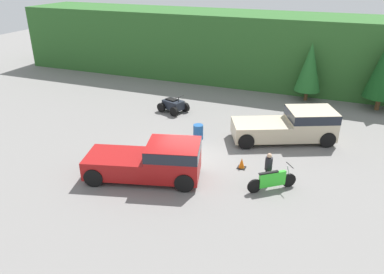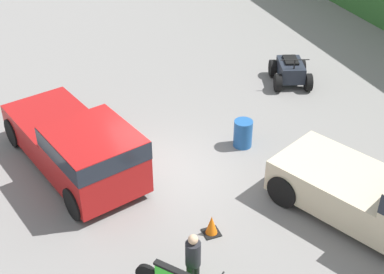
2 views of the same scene
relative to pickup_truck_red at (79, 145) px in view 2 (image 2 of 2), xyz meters
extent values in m
plane|color=slate|center=(0.84, 2.12, -0.99)|extent=(80.00, 80.00, 0.00)
cube|color=maroon|center=(0.91, 0.25, 0.06)|extent=(2.89, 2.66, 1.61)
cube|color=#1E232D|center=(0.91, 0.25, 0.59)|extent=(2.91, 2.69, 0.52)
cube|color=maroon|center=(-1.67, -0.46, -0.29)|extent=(3.40, 2.81, 0.91)
cylinder|color=black|center=(1.26, 1.35, -0.54)|extent=(0.94, 0.51, 0.90)
cylinder|color=black|center=(1.77, -0.51, -0.54)|extent=(0.94, 0.51, 0.90)
cylinder|color=black|center=(-2.79, 0.23, -0.54)|extent=(0.94, 0.51, 0.90)
cylinder|color=black|center=(-2.28, -1.63, -0.54)|extent=(0.94, 0.51, 0.90)
cube|color=beige|center=(3.78, 6.01, -0.29)|extent=(3.74, 3.21, 0.91)
cylinder|color=black|center=(2.48, 6.48, -0.54)|extent=(0.94, 0.63, 0.90)
cylinder|color=black|center=(3.27, 4.73, -0.54)|extent=(0.94, 0.63, 0.90)
cube|color=black|center=(5.24, 0.94, -0.07)|extent=(0.82, 0.69, 0.06)
cylinder|color=black|center=(-2.06, 8.78, -0.67)|extent=(0.68, 0.42, 0.64)
cylinder|color=black|center=(-2.43, 7.72, -0.67)|extent=(0.68, 0.42, 0.64)
cylinder|color=black|center=(-3.21, 9.19, -0.67)|extent=(0.68, 0.42, 0.64)
cylinder|color=black|center=(-3.58, 8.13, -0.67)|extent=(0.68, 0.42, 0.64)
cube|color=#1E232D|center=(-2.82, 8.46, -0.45)|extent=(1.58, 1.27, 0.59)
cylinder|color=black|center=(-2.34, 8.29, 0.02)|extent=(0.06, 0.06, 0.35)
cylinder|color=black|center=(-2.34, 8.29, 0.19)|extent=(0.38, 1.00, 0.04)
cube|color=black|center=(-2.96, 8.50, -0.12)|extent=(0.91, 0.73, 0.08)
cylinder|color=black|center=(5.08, 1.50, -0.59)|extent=(0.23, 0.23, 0.81)
cylinder|color=#232328|center=(5.12, 1.42, 0.12)|extent=(0.45, 0.45, 0.60)
sphere|color=tan|center=(5.12, 1.42, 0.53)|extent=(0.30, 0.30, 0.22)
cube|color=black|center=(3.62, 2.51, -0.98)|extent=(0.42, 0.42, 0.03)
cone|color=orange|center=(3.62, 2.51, -0.72)|extent=(0.32, 0.32, 0.55)
cylinder|color=#1E5193|center=(0.36, 4.95, -0.55)|extent=(0.58, 0.58, 0.88)
camera|label=1|loc=(7.39, -13.71, 8.35)|focal=35.00mm
camera|label=2|loc=(12.66, -1.54, 8.40)|focal=50.00mm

